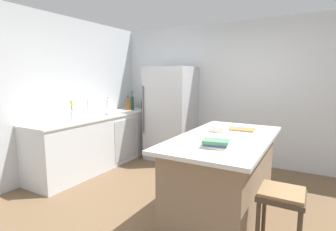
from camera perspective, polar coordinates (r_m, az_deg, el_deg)
ground_plane at (r=3.33m, az=3.32°, el=-20.41°), size 7.20×7.20×0.00m
wall_rear at (r=5.05m, az=14.88°, el=4.68°), size 6.00×0.10×2.60m
wall_left at (r=4.57m, az=-25.30°, el=3.79°), size 0.10×6.00×2.60m
counter_run_left at (r=4.91m, az=-14.64°, el=-5.29°), size 0.68×2.67×0.92m
kitchen_island at (r=3.23m, az=12.06°, el=-12.42°), size 0.99×1.91×0.92m
refrigerator at (r=5.13m, az=0.69°, el=0.49°), size 0.85×0.79×1.79m
bar_stool at (r=2.46m, az=23.42°, el=-17.45°), size 0.36×0.36×0.69m
sink_faucet at (r=4.70m, az=-16.99°, el=1.67°), size 0.15×0.05×0.30m
flower_vase at (r=4.35m, az=-20.16°, el=0.20°), size 0.08×0.08×0.33m
paper_towel_roll at (r=4.90m, az=-12.99°, el=1.80°), size 0.14×0.14×0.31m
hot_sauce_bottle at (r=5.69m, az=-5.65°, el=2.49°), size 0.05×0.05×0.23m
olive_oil_bottle at (r=5.70m, az=-7.63°, el=2.84°), size 0.06×0.06×0.34m
soda_bottle at (r=5.60m, az=-7.52°, el=2.85°), size 0.07×0.07×0.36m
wine_bottle at (r=5.48m, az=-7.80°, el=2.79°), size 0.07×0.07×0.38m
whiskey_bottle at (r=5.45m, az=-8.77°, el=2.37°), size 0.09×0.09×0.29m
cookbook_stack at (r=2.60m, az=10.34°, el=-6.07°), size 0.28×0.23×0.08m
mixing_bowl at (r=3.35m, az=11.25°, el=-2.82°), size 0.22×0.22×0.08m
cutting_board at (r=3.53m, az=15.52°, el=-2.89°), size 0.35×0.26×0.02m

